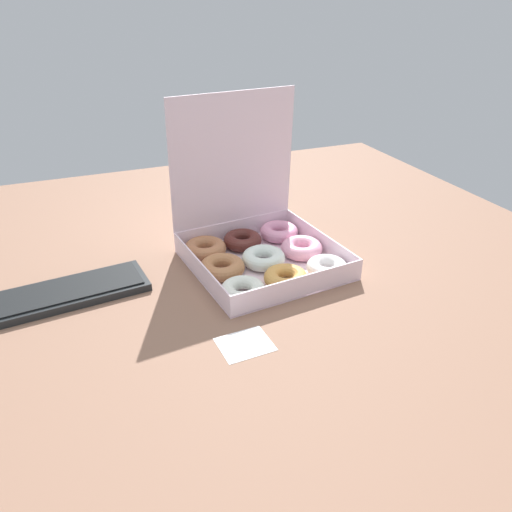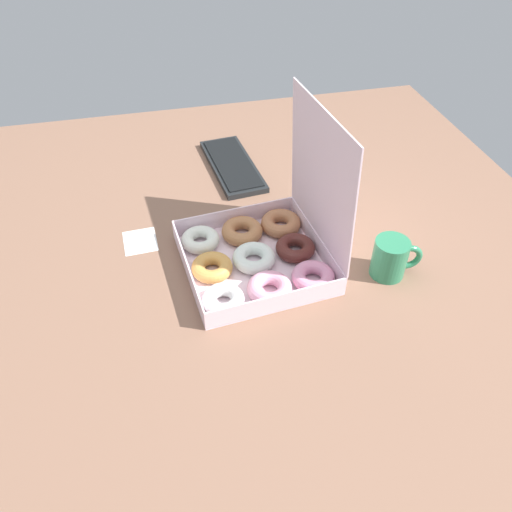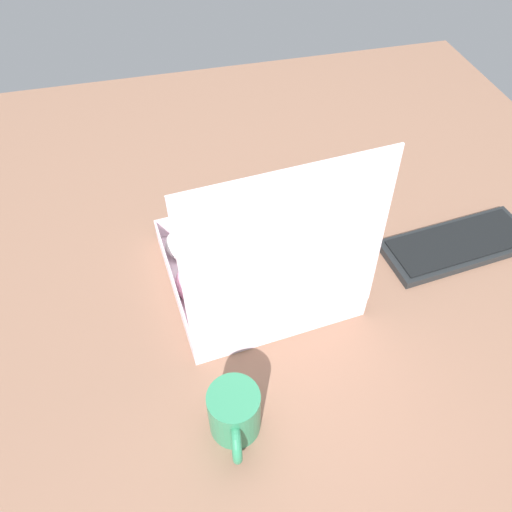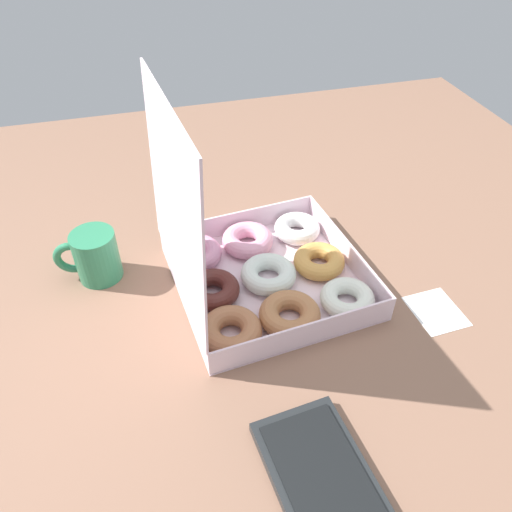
{
  "view_description": "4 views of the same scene",
  "coord_description": "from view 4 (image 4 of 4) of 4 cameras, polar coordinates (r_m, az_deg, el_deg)",
  "views": [
    {
      "loc": [
        -39.85,
        -101.37,
        62.23
      ],
      "look_at": [
        1.3,
        -0.01,
        3.54
      ],
      "focal_mm": 35.0,
      "sensor_mm": 36.0,
      "label": 1
    },
    {
      "loc": [
        95.62,
        -20.06,
        88.29
      ],
      "look_at": [
        5.88,
        0.75,
        4.8
      ],
      "focal_mm": 35.0,
      "sensor_mm": 36.0,
      "label": 2
    },
    {
      "loc": [
        19.4,
        67.72,
        82.84
      ],
      "look_at": [
        2.89,
        -0.1,
        4.65
      ],
      "focal_mm": 35.0,
      "sensor_mm": 36.0,
      "label": 3
    },
    {
      "loc": [
        -65.05,
        21.94,
        68.99
      ],
      "look_at": [
        5.56,
        2.71,
        5.77
      ],
      "focal_mm": 35.0,
      "sensor_mm": 36.0,
      "label": 4
    }
  ],
  "objects": [
    {
      "name": "donut_box",
      "position": [
        0.96,
        0.3,
        -1.65
      ],
      "size": [
        39.08,
        38.32,
        40.47
      ],
      "color": "white",
      "rests_on": "ground_plane"
    },
    {
      "name": "ground_plane",
      "position": [
        0.98,
        2.39,
        -4.77
      ],
      "size": [
        180.0,
        180.0,
        2.0
      ],
      "primitive_type": "cube",
      "color": "#87604C"
    },
    {
      "name": "paper_napkin",
      "position": [
        1.0,
        19.89,
        -5.94
      ],
      "size": [
        10.78,
        9.32,
        0.15
      ],
      "primitive_type": "cube",
      "rotation": [
        0.0,
        0.0,
        0.05
      ],
      "color": "white",
      "rests_on": "ground_plane"
    },
    {
      "name": "coffee_mug",
      "position": [
        1.03,
        -18.0,
        0.06
      ],
      "size": [
        8.63,
        12.64,
        10.35
      ],
      "color": "#2E8157",
      "rests_on": "ground_plane"
    }
  ]
}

